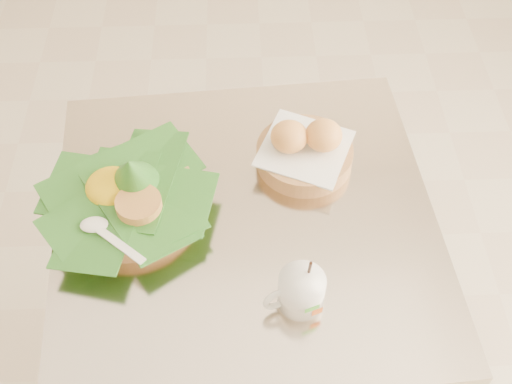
{
  "coord_description": "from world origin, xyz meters",
  "views": [
    {
      "loc": [
        0.13,
        -0.71,
        1.7
      ],
      "look_at": [
        0.16,
        -0.01,
        0.82
      ],
      "focal_mm": 45.0,
      "sensor_mm": 36.0,
      "label": 1
    }
  ],
  "objects_px": {
    "rice_basket": "(129,194)",
    "coffee_mug": "(300,291)",
    "cafe_table": "(247,279)",
    "bread_basket": "(305,149)"
  },
  "relations": [
    {
      "from": "coffee_mug",
      "to": "rice_basket",
      "type": "bearing_deg",
      "value": 145.04
    },
    {
      "from": "rice_basket",
      "to": "bread_basket",
      "type": "distance_m",
      "value": 0.35
    },
    {
      "from": "cafe_table",
      "to": "coffee_mug",
      "type": "relative_size",
      "value": 5.59
    },
    {
      "from": "rice_basket",
      "to": "bread_basket",
      "type": "relative_size",
      "value": 1.49
    },
    {
      "from": "rice_basket",
      "to": "coffee_mug",
      "type": "xyz_separation_m",
      "value": [
        0.3,
        -0.21,
        -0.01
      ]
    },
    {
      "from": "cafe_table",
      "to": "coffee_mug",
      "type": "height_order",
      "value": "coffee_mug"
    },
    {
      "from": "rice_basket",
      "to": "bread_basket",
      "type": "height_order",
      "value": "rice_basket"
    },
    {
      "from": "rice_basket",
      "to": "coffee_mug",
      "type": "bearing_deg",
      "value": -34.96
    },
    {
      "from": "rice_basket",
      "to": "coffee_mug",
      "type": "height_order",
      "value": "rice_basket"
    },
    {
      "from": "rice_basket",
      "to": "coffee_mug",
      "type": "distance_m",
      "value": 0.36
    }
  ]
}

